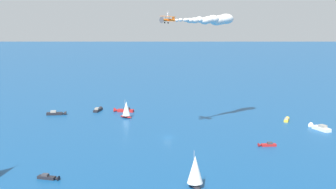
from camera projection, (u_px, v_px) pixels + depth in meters
name	position (u px, v px, depth m)	size (l,w,h in m)	color
ground_plane	(168.00, 137.00, 177.42)	(2000.00, 2000.00, 0.00)	navy
sailboat_near_centre	(126.00, 109.00, 212.62)	(6.50, 5.61, 8.70)	#B21E1E
motorboat_far_port	(319.00, 128.00, 190.03)	(11.09, 4.36, 3.13)	white
motorboat_far_stbd	(287.00, 120.00, 206.90)	(6.93, 5.60, 2.08)	gold
motorboat_offshore	(266.00, 145.00, 164.96)	(2.83, 6.71, 1.89)	#B21E1E
motorboat_trailing	(57.00, 113.00, 220.07)	(3.54, 9.48, 2.69)	black
motorboat_ahead	(98.00, 110.00, 229.48)	(8.61, 5.67, 2.47)	black
sailboat_mid_cluster	(195.00, 171.00, 123.39)	(7.77, 4.29, 10.00)	black
motorboat_outer_ring_a	(49.00, 177.00, 130.50)	(4.80, 6.48, 1.90)	black
motorboat_outer_ring_b	(123.00, 110.00, 227.31)	(6.51, 9.98, 2.86)	#B21E1E
biplane_lead	(167.00, 20.00, 170.15)	(6.96, 6.99, 3.59)	orange
wingwalker_lead	(168.00, 14.00, 169.72)	(0.85, 0.54, 1.77)	white
smoke_trail_lead	(215.00, 20.00, 188.79)	(18.89, 31.11, 5.01)	silver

